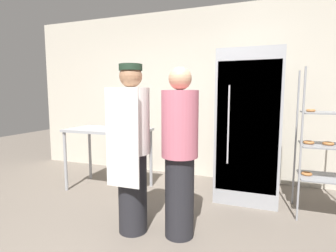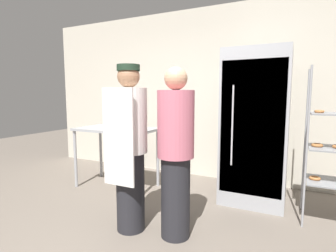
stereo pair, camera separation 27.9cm
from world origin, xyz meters
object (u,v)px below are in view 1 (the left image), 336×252
(blender_pitcher, at_px, (114,119))
(person_baker, at_px, (132,147))
(donut_box, at_px, (121,126))
(person_customer, at_px, (180,152))
(refrigerator, at_px, (248,126))
(baking_rack, at_px, (328,146))

(blender_pitcher, relative_size, person_baker, 0.15)
(donut_box, xyz_separation_m, blender_pitcher, (-0.28, 0.27, 0.06))
(blender_pitcher, bearing_deg, person_customer, -38.76)
(refrigerator, bearing_deg, baking_rack, -15.27)
(baking_rack, height_order, donut_box, baking_rack)
(blender_pitcher, relative_size, person_customer, 0.16)
(blender_pitcher, xyz_separation_m, person_customer, (1.39, -1.12, -0.17))
(refrigerator, height_order, baking_rack, refrigerator)
(person_baker, xyz_separation_m, person_customer, (0.46, 0.08, -0.03))
(person_baker, distance_m, person_customer, 0.47)
(refrigerator, relative_size, person_baker, 1.16)
(baking_rack, height_order, blender_pitcher, baking_rack)
(blender_pitcher, distance_m, person_customer, 1.80)
(baking_rack, xyz_separation_m, blender_pitcher, (-2.80, 0.15, 0.19))
(donut_box, bearing_deg, person_customer, -37.16)
(refrigerator, height_order, person_customer, refrigerator)
(baking_rack, bearing_deg, refrigerator, 164.73)
(refrigerator, bearing_deg, donut_box, -167.92)
(refrigerator, relative_size, baking_rack, 1.16)
(baking_rack, relative_size, donut_box, 5.83)
(donut_box, height_order, person_baker, person_baker)
(baking_rack, height_order, person_baker, baking_rack)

